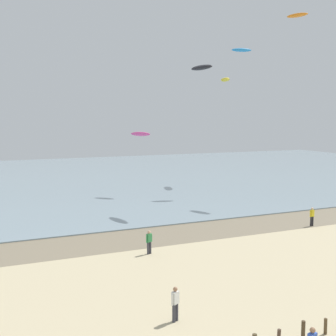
{
  "coord_description": "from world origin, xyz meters",
  "views": [
    {
      "loc": [
        -10.89,
        -11.1,
        9.7
      ],
      "look_at": [
        -0.97,
        11.13,
        6.94
      ],
      "focal_mm": 47.47,
      "sensor_mm": 36.0,
      "label": 1
    }
  ],
  "objects_px": {
    "kite_aloft_4": "(297,15)",
    "kite_aloft_6": "(225,80)",
    "person_by_waterline": "(149,241)",
    "kite_aloft_2": "(140,134)",
    "person_right_flank": "(312,216)",
    "kite_aloft_1": "(242,50)",
    "person_mid_beach": "(175,303)",
    "kite_aloft_5": "(202,68)"
  },
  "relations": [
    {
      "from": "person_by_waterline",
      "to": "kite_aloft_5",
      "type": "relative_size",
      "value": 0.53
    },
    {
      "from": "person_right_flank",
      "to": "kite_aloft_6",
      "type": "relative_size",
      "value": 0.51
    },
    {
      "from": "kite_aloft_4",
      "to": "kite_aloft_2",
      "type": "bearing_deg",
      "value": -142.59
    },
    {
      "from": "kite_aloft_4",
      "to": "kite_aloft_6",
      "type": "bearing_deg",
      "value": 161.18
    },
    {
      "from": "person_by_waterline",
      "to": "kite_aloft_4",
      "type": "bearing_deg",
      "value": 30.05
    },
    {
      "from": "person_mid_beach",
      "to": "kite_aloft_5",
      "type": "height_order",
      "value": "kite_aloft_5"
    },
    {
      "from": "person_right_flank",
      "to": "kite_aloft_6",
      "type": "xyz_separation_m",
      "value": [
        6.96,
        26.7,
        14.37
      ]
    },
    {
      "from": "person_right_flank",
      "to": "kite_aloft_1",
      "type": "distance_m",
      "value": 26.19
    },
    {
      "from": "person_right_flank",
      "to": "kite_aloft_5",
      "type": "xyz_separation_m",
      "value": [
        -5.31,
        11.27,
        14.0
      ]
    },
    {
      "from": "kite_aloft_1",
      "to": "kite_aloft_2",
      "type": "distance_m",
      "value": 16.97
    },
    {
      "from": "kite_aloft_5",
      "to": "person_mid_beach",
      "type": "bearing_deg",
      "value": -41.84
    },
    {
      "from": "person_mid_beach",
      "to": "kite_aloft_1",
      "type": "bearing_deg",
      "value": 52.48
    },
    {
      "from": "kite_aloft_4",
      "to": "kite_aloft_6",
      "type": "distance_m",
      "value": 15.67
    },
    {
      "from": "kite_aloft_4",
      "to": "person_mid_beach",
      "type": "bearing_deg",
      "value": -70.89
    },
    {
      "from": "kite_aloft_5",
      "to": "kite_aloft_6",
      "type": "height_order",
      "value": "kite_aloft_6"
    },
    {
      "from": "person_by_waterline",
      "to": "kite_aloft_2",
      "type": "relative_size",
      "value": 0.65
    },
    {
      "from": "person_mid_beach",
      "to": "person_right_flank",
      "type": "distance_m",
      "value": 22.65
    },
    {
      "from": "person_right_flank",
      "to": "kite_aloft_2",
      "type": "bearing_deg",
      "value": 110.9
    },
    {
      "from": "person_mid_beach",
      "to": "kite_aloft_2",
      "type": "height_order",
      "value": "kite_aloft_2"
    },
    {
      "from": "person_by_waterline",
      "to": "kite_aloft_5",
      "type": "height_order",
      "value": "kite_aloft_5"
    },
    {
      "from": "kite_aloft_4",
      "to": "kite_aloft_6",
      "type": "relative_size",
      "value": 0.79
    },
    {
      "from": "person_mid_beach",
      "to": "kite_aloft_4",
      "type": "distance_m",
      "value": 42.03
    },
    {
      "from": "person_mid_beach",
      "to": "person_right_flank",
      "type": "relative_size",
      "value": 1.0
    },
    {
      "from": "kite_aloft_1",
      "to": "kite_aloft_4",
      "type": "bearing_deg",
      "value": -49.19
    },
    {
      "from": "person_by_waterline",
      "to": "person_right_flank",
      "type": "distance_m",
      "value": 16.51
    },
    {
      "from": "kite_aloft_5",
      "to": "kite_aloft_2",
      "type": "bearing_deg",
      "value": -175.15
    },
    {
      "from": "person_right_flank",
      "to": "kite_aloft_1",
      "type": "relative_size",
      "value": 0.64
    },
    {
      "from": "person_mid_beach",
      "to": "kite_aloft_1",
      "type": "distance_m",
      "value": 42.83
    },
    {
      "from": "kite_aloft_1",
      "to": "person_right_flank",
      "type": "bearing_deg",
      "value": -89.91
    },
    {
      "from": "person_right_flank",
      "to": "kite_aloft_1",
      "type": "bearing_deg",
      "value": 76.26
    },
    {
      "from": "person_right_flank",
      "to": "kite_aloft_6",
      "type": "height_order",
      "value": "kite_aloft_6"
    },
    {
      "from": "person_mid_beach",
      "to": "kite_aloft_2",
      "type": "relative_size",
      "value": 0.65
    },
    {
      "from": "person_by_waterline",
      "to": "kite_aloft_2",
      "type": "xyz_separation_m",
      "value": [
        8.14,
        23.38,
        6.77
      ]
    },
    {
      "from": "kite_aloft_2",
      "to": "kite_aloft_6",
      "type": "bearing_deg",
      "value": 63.51
    },
    {
      "from": "person_by_waterline",
      "to": "kite_aloft_5",
      "type": "bearing_deg",
      "value": 49.42
    },
    {
      "from": "person_right_flank",
      "to": "kite_aloft_6",
      "type": "bearing_deg",
      "value": 75.39
    },
    {
      "from": "kite_aloft_2",
      "to": "kite_aloft_5",
      "type": "height_order",
      "value": "kite_aloft_5"
    },
    {
      "from": "person_mid_beach",
      "to": "kite_aloft_6",
      "type": "relative_size",
      "value": 0.51
    },
    {
      "from": "kite_aloft_2",
      "to": "kite_aloft_5",
      "type": "xyz_separation_m",
      "value": [
        2.97,
        -10.41,
        7.24
      ]
    },
    {
      "from": "person_mid_beach",
      "to": "kite_aloft_1",
      "type": "xyz_separation_m",
      "value": [
        23.82,
        31.03,
        17.44
      ]
    },
    {
      "from": "kite_aloft_5",
      "to": "person_by_waterline",
      "type": "bearing_deg",
      "value": -51.68
    },
    {
      "from": "kite_aloft_4",
      "to": "kite_aloft_5",
      "type": "height_order",
      "value": "kite_aloft_4"
    }
  ]
}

